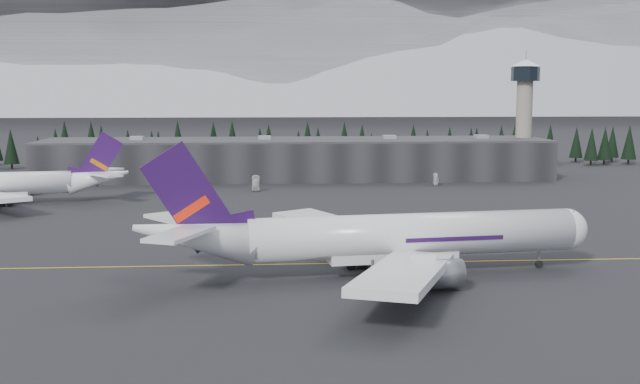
{
  "coord_description": "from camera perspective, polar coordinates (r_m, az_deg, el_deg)",
  "views": [
    {
      "loc": [
        -10.93,
        -129.96,
        28.24
      ],
      "look_at": [
        0.0,
        20.0,
        9.0
      ],
      "focal_mm": 45.0,
      "sensor_mm": 36.0,
      "label": 1
    }
  ],
  "objects": [
    {
      "name": "gse_vehicle_b",
      "position": [
        239.85,
        8.26,
        0.61
      ],
      "size": [
        4.0,
        3.36,
        1.29
      ],
      "primitive_type": "imported",
      "rotation": [
        0.0,
        0.0,
        -0.99
      ],
      "color": "silver",
      "rests_on": "ground"
    },
    {
      "name": "jet_parked",
      "position": [
        213.19,
        -21.63,
        0.53
      ],
      "size": [
        60.36,
        55.33,
        17.83
      ],
      "rotation": [
        0.0,
        0.0,
        3.3
      ],
      "color": "white",
      "rests_on": "ground"
    },
    {
      "name": "ground",
      "position": [
        133.44,
        0.63,
        -4.93
      ],
      "size": [
        1400.0,
        1400.0,
        0.0
      ],
      "primitive_type": "plane",
      "color": "black",
      "rests_on": "ground"
    },
    {
      "name": "taxiline",
      "position": [
        131.49,
        0.7,
        -5.11
      ],
      "size": [
        400.0,
        0.4,
        0.02
      ],
      "primitive_type": "cube",
      "color": "gold",
      "rests_on": "ground"
    },
    {
      "name": "mountain_ridge",
      "position": [
        1130.36,
        -3.63,
        5.85
      ],
      "size": [
        4400.0,
        900.0,
        420.0
      ],
      "primitive_type": null,
      "color": "white",
      "rests_on": "ground"
    },
    {
      "name": "control_tower",
      "position": [
        271.94,
        14.33,
        6.05
      ],
      "size": [
        10.0,
        10.0,
        37.7
      ],
      "color": "gray",
      "rests_on": "ground"
    },
    {
      "name": "gse_vehicle_a",
      "position": [
        224.48,
        -4.57,
        0.21
      ],
      "size": [
        2.85,
        4.91,
        1.29
      ],
      "primitive_type": "imported",
      "rotation": [
        0.0,
        0.0,
        -0.16
      ],
      "color": "silver",
      "rests_on": "ground"
    },
    {
      "name": "jet_main",
      "position": [
        122.28,
        3.83,
        -3.24
      ],
      "size": [
        71.27,
        65.43,
        21.0
      ],
      "rotation": [
        0.0,
        0.0,
        0.12
      ],
      "color": "silver",
      "rests_on": "ground"
    },
    {
      "name": "terminal",
      "position": [
        256.13,
        -1.71,
        2.38
      ],
      "size": [
        160.0,
        30.0,
        12.6
      ],
      "color": "black",
      "rests_on": "ground"
    },
    {
      "name": "treeline",
      "position": [
        292.9,
        -2.02,
        3.23
      ],
      "size": [
        360.0,
        20.0,
        15.0
      ],
      "primitive_type": "cube",
      "color": "black",
      "rests_on": "ground"
    }
  ]
}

